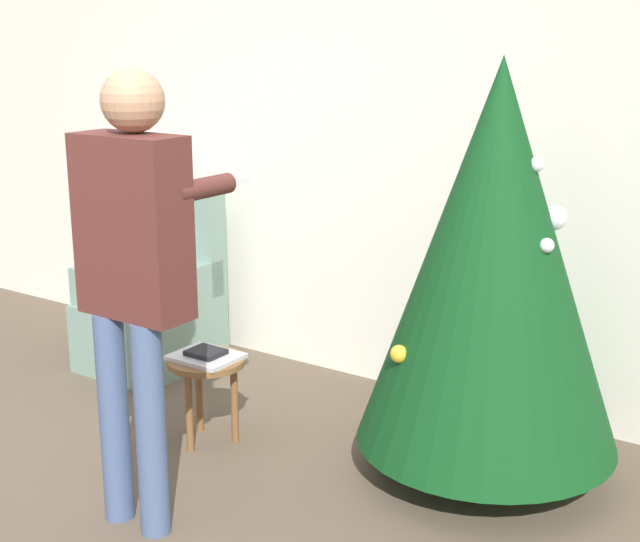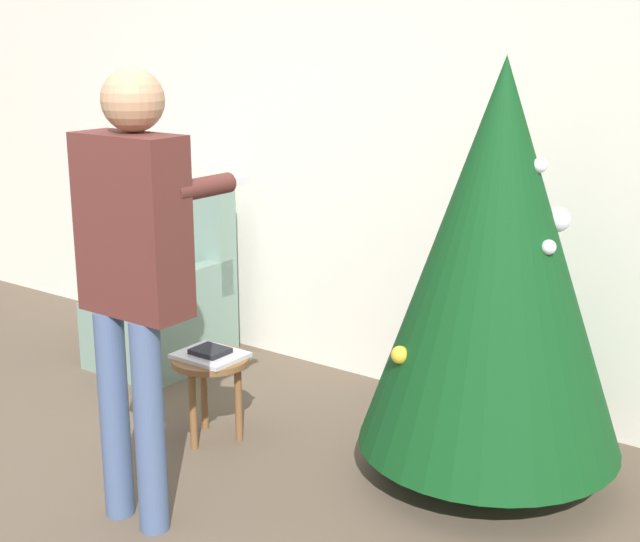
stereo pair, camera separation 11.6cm
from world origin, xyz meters
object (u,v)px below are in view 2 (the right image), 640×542
Objects in this scene: armchair at (166,305)px; person_standing at (134,257)px; side_stool at (211,371)px; christmas_tree at (496,260)px.

armchair is 0.58× the size of person_standing.
armchair is at bearing 132.74° from person_standing.
armchair is 1.18m from side_stool.
christmas_tree is at bearing 49.58° from person_standing.
armchair is at bearing 145.93° from side_stool.
christmas_tree reaches higher than armchair.
christmas_tree is at bearing 20.19° from side_stool.
side_stool is (0.98, -0.66, 0.01)m from armchair.
person_standing is at bearing -130.42° from christmas_tree.
person_standing is at bearing -68.62° from side_stool.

